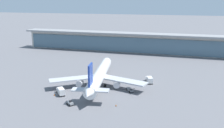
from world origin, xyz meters
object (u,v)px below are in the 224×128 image
object	(u,v)px
airliner_on_stand	(99,75)
service_truck_mid_apron_grey	(70,103)
service_truck_under_wing_grey	(61,91)
safety_cone_bravo	(116,105)
service_truck_near_nose_white	(149,79)
service_truck_by_tail_grey	(130,90)
safety_cone_alpha	(54,95)

from	to	relation	value
airliner_on_stand	service_truck_mid_apron_grey	size ratio (longest dim) A/B	17.74
service_truck_under_wing_grey	safety_cone_bravo	xyz separation A→B (m)	(25.86, -4.75, -1.37)
service_truck_near_nose_white	safety_cone_bravo	world-z (taller)	service_truck_near_nose_white
safety_cone_bravo	service_truck_under_wing_grey	bearing A→B (deg)	169.59
service_truck_near_nose_white	service_truck_by_tail_grey	xyz separation A→B (m)	(-6.39, -14.26, -0.88)
service_truck_near_nose_white	safety_cone_alpha	distance (m)	45.92
service_truck_under_wing_grey	service_truck_mid_apron_grey	xyz separation A→B (m)	(8.74, -9.02, -0.82)
service_truck_under_wing_grey	safety_cone_alpha	distance (m)	3.09
service_truck_by_tail_grey	safety_cone_alpha	size ratio (longest dim) A/B	8.88
service_truck_mid_apron_grey	safety_cone_alpha	world-z (taller)	service_truck_mid_apron_grey
service_truck_mid_apron_grey	service_truck_by_tail_grey	world-z (taller)	service_truck_by_tail_grey
service_truck_mid_apron_grey	safety_cone_alpha	xyz separation A→B (m)	(-10.85, 7.22, -0.56)
service_truck_under_wing_grey	service_truck_mid_apron_grey	bearing A→B (deg)	-45.90
service_truck_by_tail_grey	safety_cone_bravo	world-z (taller)	service_truck_by_tail_grey
airliner_on_stand	safety_cone_bravo	bearing A→B (deg)	-55.99
airliner_on_stand	service_truck_under_wing_grey	distance (m)	20.15
service_truck_near_nose_white	safety_cone_bravo	distance (m)	32.50
service_truck_near_nose_white	service_truck_by_tail_grey	world-z (taller)	service_truck_near_nose_white
service_truck_under_wing_grey	safety_cone_bravo	size ratio (longest dim) A/B	10.06
service_truck_near_nose_white	service_truck_mid_apron_grey	distance (m)	43.69
airliner_on_stand	service_truck_near_nose_white	bearing A→B (deg)	26.13
service_truck_mid_apron_grey	service_truck_by_tail_grey	xyz separation A→B (m)	(18.74, 21.47, -0.07)
service_truck_mid_apron_grey	service_truck_under_wing_grey	bearing A→B (deg)	134.10
service_truck_near_nose_white	service_truck_by_tail_grey	distance (m)	15.65
safety_cone_alpha	safety_cone_bravo	size ratio (longest dim) A/B	1.00
safety_cone_alpha	service_truck_by_tail_grey	bearing A→B (deg)	25.72
safety_cone_bravo	service_truck_near_nose_white	bearing A→B (deg)	75.71
airliner_on_stand	safety_cone_bravo	xyz separation A→B (m)	(13.96, -20.69, -4.64)
service_truck_under_wing_grey	service_truck_near_nose_white	bearing A→B (deg)	38.26
airliner_on_stand	service_truck_mid_apron_grey	xyz separation A→B (m)	(-3.16, -24.96, -4.08)
airliner_on_stand	safety_cone_alpha	world-z (taller)	airliner_on_stand
service_truck_near_nose_white	service_truck_mid_apron_grey	size ratio (longest dim) A/B	2.30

